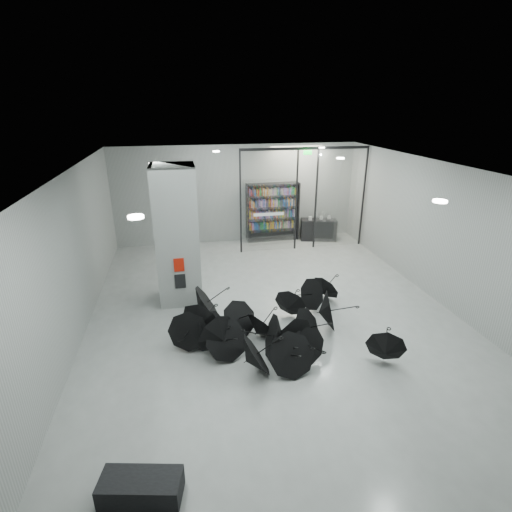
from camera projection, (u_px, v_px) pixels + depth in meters
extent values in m
plane|color=gray|center=(278.00, 324.00, 10.44)|extent=(14.00, 14.00, 0.00)
cube|color=slate|center=(281.00, 174.00, 8.97)|extent=(10.00, 14.00, 0.02)
cube|color=slate|center=(237.00, 194.00, 16.09)|extent=(10.00, 0.02, 4.00)
cube|color=slate|center=(66.00, 270.00, 8.80)|extent=(0.02, 14.00, 4.00)
cube|color=slate|center=(457.00, 241.00, 10.62)|extent=(0.02, 14.00, 4.00)
cube|color=slate|center=(177.00, 236.00, 11.08)|extent=(1.20, 1.20, 4.00)
cube|color=#A50A07|center=(179.00, 265.00, 10.75)|extent=(0.28, 0.04, 0.38)
cube|color=black|center=(180.00, 281.00, 10.94)|extent=(0.30, 0.03, 0.42)
cube|color=#0CE533|center=(308.00, 153.00, 14.31)|extent=(0.30, 0.06, 0.15)
cube|color=silver|center=(269.00, 202.00, 14.91)|extent=(2.20, 0.02, 3.95)
cube|color=silver|center=(340.00, 198.00, 15.44)|extent=(2.00, 0.02, 3.95)
cube|color=black|center=(241.00, 203.00, 14.71)|extent=(0.06, 0.06, 4.00)
cube|color=black|center=(296.00, 200.00, 15.11)|extent=(0.06, 0.06, 4.00)
cube|color=black|center=(316.00, 199.00, 15.25)|extent=(0.06, 0.06, 4.00)
cube|color=black|center=(363.00, 197.00, 15.62)|extent=(0.06, 0.06, 4.00)
cube|color=black|center=(306.00, 148.00, 14.45)|extent=(5.00, 0.08, 0.10)
cube|color=black|center=(141.00, 488.00, 5.78)|extent=(1.29, 0.76, 0.39)
cube|color=black|center=(318.00, 230.00, 16.72)|extent=(1.59, 0.92, 0.90)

